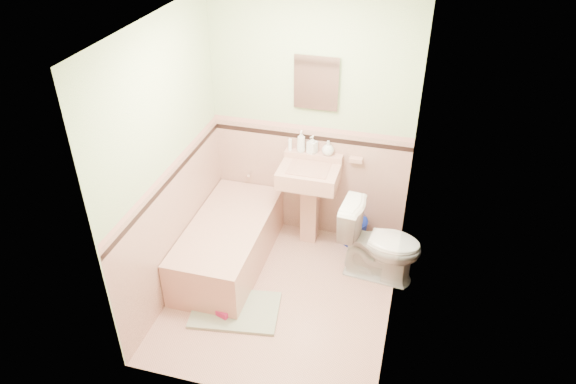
% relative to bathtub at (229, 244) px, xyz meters
% --- Properties ---
extents(floor, '(2.20, 2.20, 0.00)m').
position_rel_bathtub_xyz_m(floor, '(0.63, -0.33, -0.23)').
color(floor, tan).
rests_on(floor, ground).
extents(ceiling, '(2.20, 2.20, 0.00)m').
position_rel_bathtub_xyz_m(ceiling, '(0.63, -0.33, 2.27)').
color(ceiling, white).
rests_on(ceiling, ground).
extents(wall_back, '(2.50, 0.00, 2.50)m').
position_rel_bathtub_xyz_m(wall_back, '(0.63, 0.77, 1.02)').
color(wall_back, beige).
rests_on(wall_back, ground).
extents(wall_front, '(2.50, 0.00, 2.50)m').
position_rel_bathtub_xyz_m(wall_front, '(0.63, -1.43, 1.02)').
color(wall_front, beige).
rests_on(wall_front, ground).
extents(wall_left, '(0.00, 2.50, 2.50)m').
position_rel_bathtub_xyz_m(wall_left, '(-0.37, -0.33, 1.02)').
color(wall_left, beige).
rests_on(wall_left, ground).
extents(wall_right, '(0.00, 2.50, 2.50)m').
position_rel_bathtub_xyz_m(wall_right, '(1.63, -0.33, 1.02)').
color(wall_right, beige).
rests_on(wall_right, ground).
extents(wainscot_back, '(2.00, 0.00, 2.00)m').
position_rel_bathtub_xyz_m(wainscot_back, '(0.63, 0.76, 0.38)').
color(wainscot_back, tan).
rests_on(wainscot_back, ground).
extents(wainscot_front, '(2.00, 0.00, 2.00)m').
position_rel_bathtub_xyz_m(wainscot_front, '(0.63, -1.42, 0.38)').
color(wainscot_front, tan).
rests_on(wainscot_front, ground).
extents(wainscot_left, '(0.00, 2.20, 2.20)m').
position_rel_bathtub_xyz_m(wainscot_left, '(-0.36, -0.33, 0.38)').
color(wainscot_left, tan).
rests_on(wainscot_left, ground).
extents(wainscot_right, '(0.00, 2.20, 2.20)m').
position_rel_bathtub_xyz_m(wainscot_right, '(1.62, -0.33, 0.38)').
color(wainscot_right, tan).
rests_on(wainscot_right, ground).
extents(accent_back, '(2.00, 0.00, 2.00)m').
position_rel_bathtub_xyz_m(accent_back, '(0.63, 0.75, 0.90)').
color(accent_back, black).
rests_on(accent_back, ground).
extents(accent_front, '(2.00, 0.00, 2.00)m').
position_rel_bathtub_xyz_m(accent_front, '(0.63, -1.41, 0.90)').
color(accent_front, black).
rests_on(accent_front, ground).
extents(accent_left, '(0.00, 2.20, 2.20)m').
position_rel_bathtub_xyz_m(accent_left, '(-0.35, -0.33, 0.89)').
color(accent_left, black).
rests_on(accent_left, ground).
extents(accent_right, '(0.00, 2.20, 2.20)m').
position_rel_bathtub_xyz_m(accent_right, '(1.61, -0.33, 0.89)').
color(accent_right, black).
rests_on(accent_right, ground).
extents(cap_back, '(2.00, 0.00, 2.00)m').
position_rel_bathtub_xyz_m(cap_back, '(0.63, 0.75, 0.99)').
color(cap_back, tan).
rests_on(cap_back, ground).
extents(cap_front, '(2.00, 0.00, 2.00)m').
position_rel_bathtub_xyz_m(cap_front, '(0.63, -1.41, 0.99)').
color(cap_front, tan).
rests_on(cap_front, ground).
extents(cap_left, '(0.00, 2.20, 2.20)m').
position_rel_bathtub_xyz_m(cap_left, '(-0.35, -0.33, 1.00)').
color(cap_left, tan).
rests_on(cap_left, ground).
extents(cap_right, '(0.00, 2.20, 2.20)m').
position_rel_bathtub_xyz_m(cap_right, '(1.61, -0.33, 1.00)').
color(cap_right, tan).
rests_on(cap_right, ground).
extents(bathtub, '(0.70, 1.50, 0.45)m').
position_rel_bathtub_xyz_m(bathtub, '(0.00, 0.00, 0.00)').
color(bathtub, tan).
rests_on(bathtub, floor).
extents(tub_faucet, '(0.04, 0.12, 0.04)m').
position_rel_bathtub_xyz_m(tub_faucet, '(0.00, 0.72, 0.41)').
color(tub_faucet, silver).
rests_on(tub_faucet, wall_back).
extents(sink, '(0.58, 0.48, 0.91)m').
position_rel_bathtub_xyz_m(sink, '(0.68, 0.53, 0.23)').
color(sink, tan).
rests_on(sink, floor).
extents(sink_faucet, '(0.02, 0.02, 0.10)m').
position_rel_bathtub_xyz_m(sink_faucet, '(0.68, 0.67, 0.72)').
color(sink_faucet, silver).
rests_on(sink_faucet, sink).
extents(medicine_cabinet, '(0.36, 0.04, 0.45)m').
position_rel_bathtub_xyz_m(medicine_cabinet, '(0.68, 0.74, 1.47)').
color(medicine_cabinet, white).
rests_on(medicine_cabinet, wall_back).
extents(soap_dish, '(0.13, 0.08, 0.04)m').
position_rel_bathtub_xyz_m(soap_dish, '(1.10, 0.73, 0.72)').
color(soap_dish, tan).
rests_on(soap_dish, wall_back).
extents(soap_bottle_left, '(0.10, 0.10, 0.22)m').
position_rel_bathtub_xyz_m(soap_bottle_left, '(0.55, 0.71, 0.86)').
color(soap_bottle_left, '#B2B2B2').
rests_on(soap_bottle_left, sink).
extents(soap_bottle_mid, '(0.11, 0.11, 0.18)m').
position_rel_bathtub_xyz_m(soap_bottle_mid, '(0.66, 0.71, 0.84)').
color(soap_bottle_mid, '#B2B2B2').
rests_on(soap_bottle_mid, sink).
extents(soap_bottle_right, '(0.15, 0.15, 0.15)m').
position_rel_bathtub_xyz_m(soap_bottle_right, '(0.82, 0.71, 0.83)').
color(soap_bottle_right, '#B2B2B2').
rests_on(soap_bottle_right, sink).
extents(tube, '(0.05, 0.05, 0.12)m').
position_rel_bathtub_xyz_m(tube, '(0.44, 0.71, 0.81)').
color(tube, white).
rests_on(tube, sink).
extents(toilet, '(0.81, 0.51, 0.78)m').
position_rel_bathtub_xyz_m(toilet, '(1.46, 0.21, 0.17)').
color(toilet, white).
rests_on(toilet, floor).
extents(bucket, '(0.28, 0.28, 0.28)m').
position_rel_bathtub_xyz_m(bucket, '(1.15, 0.65, -0.09)').
color(bucket, '#0D2398').
rests_on(bucket, floor).
extents(bath_mat, '(0.84, 0.62, 0.03)m').
position_rel_bathtub_xyz_m(bath_mat, '(0.29, -0.63, -0.21)').
color(bath_mat, gray).
rests_on(bath_mat, floor).
extents(shoe, '(0.15, 0.11, 0.06)m').
position_rel_bathtub_xyz_m(shoe, '(0.20, -0.73, -0.17)').
color(shoe, '#BF1E59').
rests_on(shoe, bath_mat).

